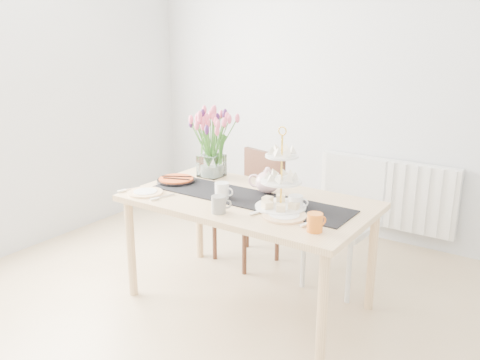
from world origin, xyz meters
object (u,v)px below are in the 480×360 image
Objects in this scene: cake_stand at (281,189)px; mug_orange at (315,222)px; mug_grey at (219,205)px; mug_white at (222,191)px; plate_left at (145,192)px; radiator at (386,193)px; tart_tin at (176,180)px; chair_white at (346,212)px; tulip_vase at (211,133)px; chair_brown at (254,198)px; plate_right at (284,216)px; dining_table at (249,210)px; teapot at (267,182)px; cream_jug at (295,203)px.

cake_stand is 4.44× the size of mug_orange.
mug_orange is (0.61, 0.06, -0.00)m from mug_grey.
mug_white is 0.47× the size of plate_left.
tart_tin reaches higher than radiator.
chair_white is 1.53× the size of tulip_vase.
plate_right is (0.72, -0.79, 0.24)m from chair_brown.
mug_white is (0.38, -0.39, -0.28)m from tulip_vase.
dining_table is at bearing -1.52° from tart_tin.
tart_tin is 2.65× the size of mug_grey.
tulip_vase reaches higher than cake_stand.
chair_brown is at bearing 63.58° from tulip_vase.
teapot is at bearing 41.98° from mug_grey.
mug_grey reaches higher than tart_tin.
cake_stand is 0.43m from mug_white.
teapot is at bearing -34.76° from chair_brown.
mug_orange is (1.25, -0.28, 0.04)m from tart_tin.
mug_orange is at bearing -74.41° from chair_white.
tulip_vase reaches higher than tart_tin.
mug_orange is at bearing -36.89° from mug_grey.
teapot reaches higher than mug_white.
dining_table is at bearing -105.07° from radiator.
mug_white is (-0.56, -0.75, 0.26)m from chair_white.
cake_stand is 4.40× the size of mug_grey.
plate_right is (0.01, -0.15, -0.04)m from cream_jug.
cake_stand is (0.63, -0.68, 0.37)m from chair_brown.
mug_orange is at bearing -19.80° from mug_white.
chair_brown reaches higher than radiator.
plate_right reaches higher than dining_table.
plate_right is at bearing -33.52° from chair_brown.
teapot reaches higher than plate_left.
plate_left is (-0.65, -0.29, 0.08)m from dining_table.
mug_white is at bearing -122.97° from chair_white.
mug_grey is at bearing -159.31° from cream_jug.
mug_grey reaches higher than dining_table.
cake_stand is at bearing 82.68° from mug_orange.
plate_left is 0.89× the size of plate_right.
plate_right reaches higher than plate_left.
chair_white is 10.22× the size of cream_jug.
plate_right is (0.09, -0.11, -0.13)m from cake_stand.
chair_white reaches higher than cream_jug.
cake_stand is at bearing -33.02° from chair_brown.
chair_brown is 0.72m from tart_tin.
mug_orange is at bearing -26.19° from tulip_vase.
plate_right is (0.31, -0.32, -0.07)m from teapot.
teapot reaches higher than mug_orange.
tulip_vase is at bearing 156.52° from cake_stand.
tart_tin is at bearing 158.29° from cream_jug.
plate_left is at bearing -172.39° from plate_right.
plate_right is (0.36, -0.16, 0.08)m from dining_table.
tulip_vase reaches higher than plate_left.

